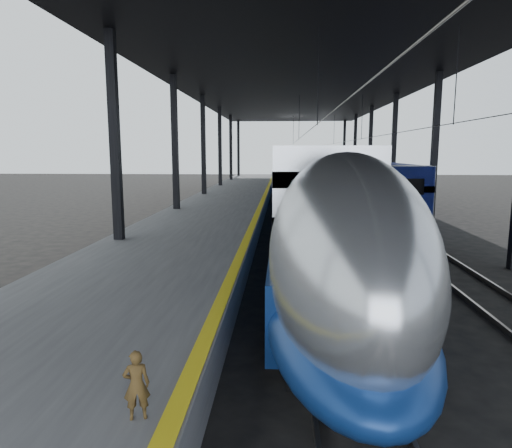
{
  "coord_description": "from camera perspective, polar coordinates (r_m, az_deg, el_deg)",
  "views": [
    {
      "loc": [
        0.71,
        -12.6,
        4.45
      ],
      "look_at": [
        -0.19,
        2.87,
        2.0
      ],
      "focal_mm": 32.0,
      "sensor_mm": 36.0,
      "label": 1
    }
  ],
  "objects": [
    {
      "name": "platform",
      "position": [
        33.11,
        -4.01,
        2.11
      ],
      "size": [
        6.0,
        80.0,
        1.0
      ],
      "primitive_type": "cube",
      "color": "#4C4C4F",
      "rests_on": "ground"
    },
    {
      "name": "tgv_train",
      "position": [
        36.85,
        5.34,
        5.38
      ],
      "size": [
        3.22,
        65.2,
        4.62
      ],
      "color": "#BABDC2",
      "rests_on": "ground"
    },
    {
      "name": "yellow_strip",
      "position": [
        32.81,
        0.84,
        2.96
      ],
      "size": [
        0.3,
        80.0,
        0.01
      ],
      "primitive_type": "cube",
      "color": "yellow",
      "rests_on": "platform"
    },
    {
      "name": "child",
      "position": [
        6.44,
        -14.72,
        -18.87
      ],
      "size": [
        0.39,
        0.32,
        0.94
      ],
      "primitive_type": "imported",
      "rotation": [
        0.0,
        0.0,
        3.44
      ],
      "color": "#4D3819",
      "rests_on": "platform"
    },
    {
      "name": "second_train",
      "position": [
        51.1,
        10.44,
        5.98
      ],
      "size": [
        2.73,
        56.05,
        3.76
      ],
      "color": "navy",
      "rests_on": "ground"
    },
    {
      "name": "ground",
      "position": [
        13.38,
        0.1,
        -10.43
      ],
      "size": [
        160.0,
        160.0,
        0.0
      ],
      "primitive_type": "plane",
      "color": "black",
      "rests_on": "ground"
    },
    {
      "name": "rails",
      "position": [
        33.11,
        9.87,
        1.27
      ],
      "size": [
        6.52,
        80.0,
        0.16
      ],
      "color": "slate",
      "rests_on": "ground"
    },
    {
      "name": "canopy",
      "position": [
        32.96,
        5.61,
        17.08
      ],
      "size": [
        18.0,
        75.0,
        9.47
      ],
      "color": "black",
      "rests_on": "ground"
    }
  ]
}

